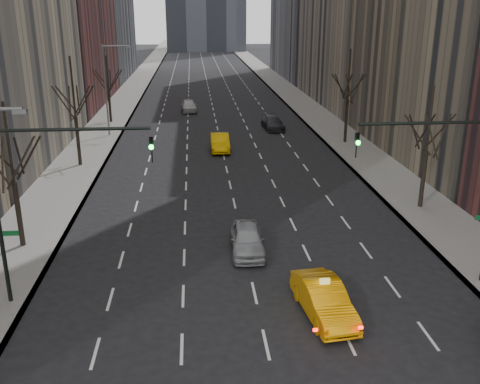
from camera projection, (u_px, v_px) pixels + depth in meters
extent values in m
cube|color=slate|center=(127.00, 98.00, 78.10)|extent=(4.50, 320.00, 0.15)
cube|color=slate|center=(292.00, 96.00, 80.11)|extent=(4.50, 320.00, 0.15)
cylinder|color=black|center=(19.00, 214.00, 28.50)|extent=(0.28, 0.28, 3.57)
cylinder|color=black|center=(9.00, 143.00, 27.23)|extent=(0.16, 0.16, 4.25)
cylinder|color=black|center=(19.00, 156.00, 28.33)|extent=(0.42, 1.80, 2.52)
cylinder|color=black|center=(29.00, 158.00, 27.87)|extent=(1.74, 0.72, 2.52)
cylinder|color=black|center=(21.00, 162.00, 27.06)|extent=(1.46, 1.25, 2.52)
cylinder|color=black|center=(3.00, 164.00, 26.71)|extent=(0.42, 1.80, 2.52)
cylinder|color=black|center=(1.00, 157.00, 27.99)|extent=(1.46, 1.25, 2.52)
cylinder|color=black|center=(78.00, 141.00, 43.51)|extent=(0.28, 0.28, 3.99)
cylinder|color=black|center=(73.00, 87.00, 42.10)|extent=(0.16, 0.16, 4.75)
cylinder|color=black|center=(78.00, 100.00, 43.28)|extent=(0.42, 1.80, 2.52)
cylinder|color=black|center=(85.00, 101.00, 42.81)|extent=(1.74, 0.72, 2.52)
cylinder|color=black|center=(81.00, 102.00, 42.00)|extent=(1.46, 1.25, 2.52)
cylinder|color=black|center=(70.00, 103.00, 41.66)|extent=(0.42, 1.80, 2.52)
cylinder|color=black|center=(63.00, 102.00, 42.13)|extent=(1.74, 0.72, 2.52)
cylinder|color=black|center=(67.00, 100.00, 42.94)|extent=(1.46, 1.25, 2.52)
cylinder|color=black|center=(110.00, 107.00, 60.58)|extent=(0.28, 0.28, 3.36)
cylinder|color=black|center=(107.00, 74.00, 59.39)|extent=(0.16, 0.16, 4.00)
cylinder|color=black|center=(110.00, 80.00, 60.45)|extent=(0.42, 1.80, 2.52)
cylinder|color=black|center=(116.00, 81.00, 59.99)|extent=(1.74, 0.72, 2.52)
cylinder|color=black|center=(113.00, 82.00, 59.18)|extent=(1.46, 1.25, 2.52)
cylinder|color=black|center=(105.00, 82.00, 58.83)|extent=(0.42, 1.80, 2.52)
cylinder|color=black|center=(100.00, 81.00, 59.30)|extent=(1.74, 0.72, 2.52)
cylinder|color=black|center=(103.00, 80.00, 60.11)|extent=(1.46, 1.25, 2.52)
cylinder|color=black|center=(423.00, 180.00, 34.24)|extent=(0.28, 0.28, 3.57)
cylinder|color=black|center=(430.00, 120.00, 32.98)|extent=(0.16, 0.16, 4.25)
cylinder|color=black|center=(425.00, 131.00, 34.08)|extent=(0.42, 1.80, 2.52)
cylinder|color=black|center=(439.00, 133.00, 33.61)|extent=(1.74, 0.72, 2.52)
cylinder|color=black|center=(442.00, 136.00, 32.80)|extent=(1.46, 1.25, 2.52)
cylinder|color=black|center=(432.00, 137.00, 32.46)|extent=(0.42, 1.80, 2.52)
cylinder|color=black|center=(418.00, 135.00, 32.93)|extent=(1.74, 0.72, 2.52)
cylinder|color=black|center=(415.00, 132.00, 33.74)|extent=(1.46, 1.25, 2.52)
cylinder|color=black|center=(346.00, 121.00, 51.14)|extent=(0.28, 0.28, 3.99)
cylinder|color=black|center=(349.00, 75.00, 49.73)|extent=(0.16, 0.16, 4.75)
cylinder|color=black|center=(347.00, 86.00, 50.91)|extent=(0.42, 1.80, 2.52)
cylinder|color=black|center=(356.00, 87.00, 50.45)|extent=(1.74, 0.72, 2.52)
cylinder|color=black|center=(357.00, 88.00, 49.63)|extent=(1.46, 1.25, 2.52)
cylinder|color=black|center=(349.00, 89.00, 49.29)|extent=(0.42, 1.80, 2.52)
cylinder|color=black|center=(341.00, 88.00, 49.76)|extent=(1.74, 0.72, 2.52)
cylinder|color=black|center=(340.00, 87.00, 50.57)|extent=(1.46, 1.25, 2.52)
cylinder|color=black|center=(68.00, 129.00, 21.33)|extent=(6.50, 0.14, 0.14)
imported|color=black|center=(152.00, 150.00, 21.89)|extent=(0.18, 0.22, 1.10)
sphere|color=#0CFF33|center=(151.00, 147.00, 21.67)|extent=(0.20, 0.20, 0.20)
cube|color=#0C5926|center=(10.00, 233.00, 22.52)|extent=(0.70, 0.04, 0.22)
cylinder|color=black|center=(433.00, 123.00, 22.57)|extent=(6.50, 0.14, 0.14)
imported|color=black|center=(357.00, 145.00, 22.59)|extent=(0.18, 0.22, 1.10)
sphere|color=#0CFF33|center=(358.00, 143.00, 22.38)|extent=(0.20, 0.20, 0.20)
cube|color=slate|center=(20.00, 112.00, 18.99)|extent=(0.50, 0.22, 0.15)
cylinder|color=slate|center=(106.00, 91.00, 53.14)|extent=(0.16, 0.16, 9.00)
cylinder|color=slate|center=(116.00, 46.00, 51.85)|extent=(2.60, 0.14, 0.14)
cube|color=slate|center=(128.00, 47.00, 51.99)|extent=(0.50, 0.22, 0.15)
imported|color=#FFA005|center=(324.00, 299.00, 22.42)|extent=(2.15, 4.73, 1.51)
imported|color=gray|center=(247.00, 239.00, 28.35)|extent=(1.88, 4.37, 1.47)
imported|color=#FBBC05|center=(220.00, 142.00, 48.94)|extent=(1.64, 4.68, 1.54)
imported|color=#2C2B30|center=(273.00, 123.00, 57.74)|extent=(2.26, 4.91, 1.39)
imported|color=silver|center=(189.00, 106.00, 67.64)|extent=(2.22, 4.67, 1.54)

